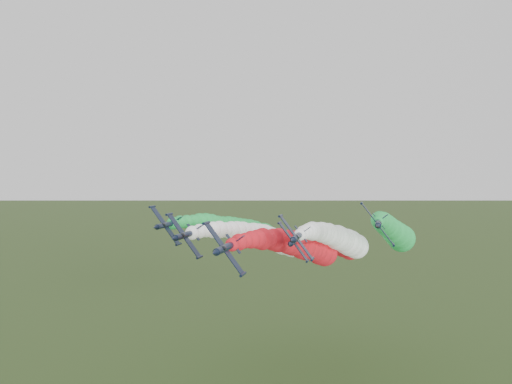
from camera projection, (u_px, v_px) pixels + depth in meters
jet_lead at (304, 247)px, 111.62m from camera, size 12.95×72.44×17.15m
jet_inner_left at (270, 239)px, 124.32m from camera, size 12.90×72.39×17.10m
jet_inner_right at (342, 240)px, 123.98m from camera, size 13.04×72.54×17.25m
jet_outer_left at (250, 232)px, 135.41m from camera, size 12.94×72.43×17.14m
jet_outer_right at (394, 232)px, 128.09m from camera, size 13.49×72.98×17.69m
jet_trail at (337, 243)px, 135.56m from camera, size 13.09×72.59×17.29m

